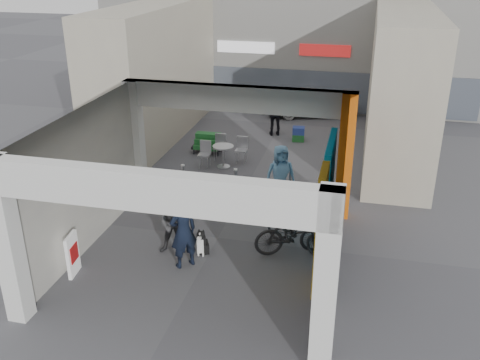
% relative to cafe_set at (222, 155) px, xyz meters
% --- Properties ---
extents(ground, '(90.00, 90.00, 0.00)m').
position_rel_cafe_set_xyz_m(ground, '(1.25, -5.03, -0.32)').
color(ground, '#4E4E53').
rests_on(ground, ground).
extents(arcade_canopy, '(6.40, 6.45, 6.40)m').
position_rel_cafe_set_xyz_m(arcade_canopy, '(1.79, -5.85, 1.98)').
color(arcade_canopy, silver).
rests_on(arcade_canopy, ground).
extents(far_building, '(18.00, 4.08, 8.00)m').
position_rel_cafe_set_xyz_m(far_building, '(1.25, 8.96, 3.67)').
color(far_building, white).
rests_on(far_building, ground).
extents(plaza_bldg_left, '(2.00, 9.00, 5.00)m').
position_rel_cafe_set_xyz_m(plaza_bldg_left, '(-3.25, 2.47, 2.18)').
color(plaza_bldg_left, '#B1AA93').
rests_on(plaza_bldg_left, ground).
extents(plaza_bldg_right, '(2.00, 9.00, 5.00)m').
position_rel_cafe_set_xyz_m(plaza_bldg_right, '(5.75, 2.47, 2.18)').
color(plaza_bldg_right, '#B1AA93').
rests_on(plaza_bldg_right, ground).
extents(bollard_left, '(0.09, 0.09, 0.92)m').
position_rel_cafe_set_xyz_m(bollard_left, '(-0.48, -2.66, 0.14)').
color(bollard_left, '#93959B').
rests_on(bollard_left, ground).
extents(bollard_center, '(0.09, 0.09, 0.91)m').
position_rel_cafe_set_xyz_m(bollard_center, '(1.12, -2.58, 0.13)').
color(bollard_center, '#93959B').
rests_on(bollard_center, ground).
extents(bollard_right, '(0.09, 0.09, 0.95)m').
position_rel_cafe_set_xyz_m(bollard_right, '(2.72, -2.45, 0.15)').
color(bollard_right, '#93959B').
rests_on(bollard_right, ground).
extents(advert_board_near, '(0.16, 0.56, 1.00)m').
position_rel_cafe_set_xyz_m(advert_board_near, '(-1.50, -7.37, 0.19)').
color(advert_board_near, silver).
rests_on(advert_board_near, ground).
extents(advert_board_far, '(0.14, 0.55, 1.00)m').
position_rel_cafe_set_xyz_m(advert_board_far, '(-1.50, -3.65, 0.19)').
color(advert_board_far, silver).
rests_on(advert_board_far, ground).
extents(cafe_set, '(1.50, 1.21, 0.91)m').
position_rel_cafe_set_xyz_m(cafe_set, '(0.00, 0.00, 0.00)').
color(cafe_set, '#B3B4B9').
rests_on(cafe_set, ground).
extents(produce_stand, '(1.09, 0.59, 0.71)m').
position_rel_cafe_set_xyz_m(produce_stand, '(-0.78, 0.87, -0.04)').
color(produce_stand, black).
rests_on(produce_stand, ground).
extents(crate_stack, '(0.48, 0.39, 0.56)m').
position_rel_cafe_set_xyz_m(crate_stack, '(2.25, 2.94, -0.04)').
color(crate_stack, '#1A5D23').
rests_on(crate_stack, ground).
extents(border_collie, '(0.26, 0.50, 0.69)m').
position_rel_cafe_set_xyz_m(border_collie, '(1.08, -5.85, -0.05)').
color(border_collie, black).
rests_on(border_collie, ground).
extents(man_with_dog, '(0.77, 0.77, 1.81)m').
position_rel_cafe_set_xyz_m(man_with_dog, '(0.84, -6.46, 0.58)').
color(man_with_dog, black).
rests_on(man_with_dog, ground).
extents(man_back_turned, '(0.91, 0.78, 1.62)m').
position_rel_cafe_set_xyz_m(man_back_turned, '(0.42, -5.93, 0.49)').
color(man_back_turned, '#38383A').
rests_on(man_back_turned, ground).
extents(man_elderly, '(1.02, 0.86, 1.79)m').
position_rel_cafe_set_xyz_m(man_elderly, '(2.46, -2.66, 0.57)').
color(man_elderly, '#5E8FB7').
rests_on(man_elderly, ground).
extents(man_crates, '(1.13, 0.71, 1.79)m').
position_rel_cafe_set_xyz_m(man_crates, '(1.26, 3.44, 0.58)').
color(man_crates, black).
rests_on(man_crates, ground).
extents(bicycle_front, '(1.94, 1.48, 0.98)m').
position_rel_cafe_set_xyz_m(bicycle_front, '(3.30, -5.09, 0.17)').
color(bicycle_front, black).
rests_on(bicycle_front, ground).
extents(bicycle_rear, '(1.89, 1.21, 1.11)m').
position_rel_cafe_set_xyz_m(bicycle_rear, '(3.19, -5.34, 0.23)').
color(bicycle_rear, black).
rests_on(bicycle_rear, ground).
extents(white_van, '(4.07, 2.48, 1.29)m').
position_rel_cafe_set_xyz_m(white_van, '(2.29, 6.47, 0.33)').
color(white_van, silver).
rests_on(white_van, ground).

